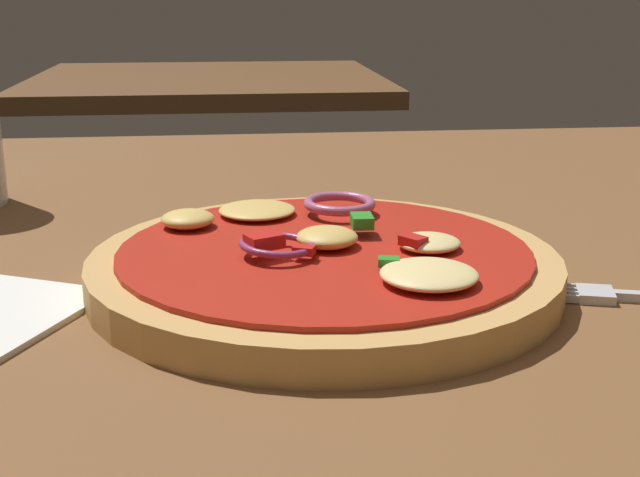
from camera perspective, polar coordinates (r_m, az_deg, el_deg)
dining_table at (r=0.44m, az=-2.73°, el=-5.86°), size 1.28×1.01×0.03m
pizza at (r=0.45m, az=0.28°, el=-1.79°), size 0.25×0.25×0.03m
background_table at (r=1.55m, az=-7.51°, el=10.28°), size 0.61×0.56×0.03m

